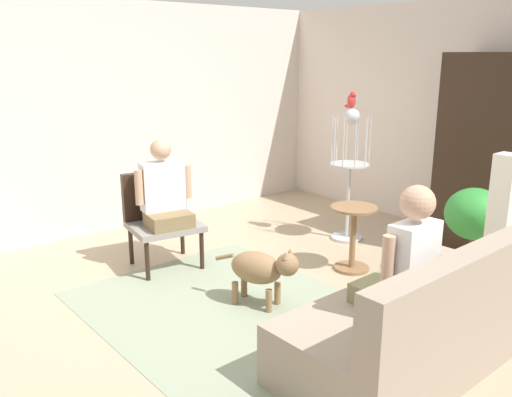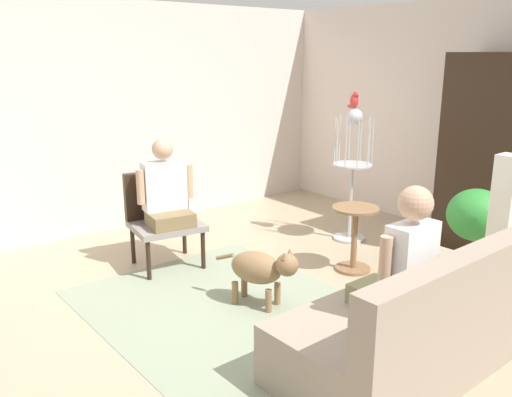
% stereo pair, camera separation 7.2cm
% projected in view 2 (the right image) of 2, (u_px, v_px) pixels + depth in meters
% --- Properties ---
extents(ground_plane, '(7.44, 7.44, 0.00)m').
position_uv_depth(ground_plane, '(270.00, 311.00, 4.53)').
color(ground_plane, tan).
extents(back_wall, '(6.37, 0.12, 2.70)m').
position_uv_depth(back_wall, '(483.00, 121.00, 6.10)').
color(back_wall, silver).
rests_on(back_wall, ground).
extents(left_wall, '(0.12, 6.80, 2.70)m').
position_uv_depth(left_wall, '(133.00, 116.00, 6.57)').
color(left_wall, silver).
rests_on(left_wall, ground).
extents(area_rug, '(2.98, 2.04, 0.01)m').
position_uv_depth(area_rug, '(245.00, 319.00, 4.38)').
color(area_rug, gray).
rests_on(area_rug, ground).
extents(couch, '(0.96, 1.72, 0.92)m').
position_uv_depth(couch, '(407.00, 330.00, 3.59)').
color(couch, gray).
rests_on(couch, ground).
extents(armchair, '(0.69, 0.75, 0.94)m').
position_uv_depth(armchair, '(162.00, 211.00, 5.46)').
color(armchair, black).
rests_on(armchair, ground).
extents(person_on_couch, '(0.50, 0.51, 0.88)m').
position_uv_depth(person_on_couch, '(403.00, 262.00, 3.49)').
color(person_on_couch, '#807A52').
extents(person_on_armchair, '(0.47, 0.57, 0.85)m').
position_uv_depth(person_on_armchair, '(166.00, 191.00, 5.27)').
color(person_on_armchair, olive).
extents(round_end_table, '(0.46, 0.46, 0.65)m').
position_uv_depth(round_end_table, '(354.00, 235.00, 5.29)').
color(round_end_table, olive).
rests_on(round_end_table, ground).
extents(dog, '(0.75, 0.43, 0.55)m').
position_uv_depth(dog, '(261.00, 268.00, 4.54)').
color(dog, olive).
rests_on(dog, ground).
extents(bird_cage_stand, '(0.44, 0.44, 1.51)m').
position_uv_depth(bird_cage_stand, '(352.00, 169.00, 6.05)').
color(bird_cage_stand, silver).
rests_on(bird_cage_stand, ground).
extents(parrot, '(0.17, 0.10, 0.19)m').
position_uv_depth(parrot, '(354.00, 100.00, 5.87)').
color(parrot, red).
rests_on(parrot, bird_cage_stand).
extents(potted_plant, '(0.54, 0.54, 0.90)m').
position_uv_depth(potted_plant, '(476.00, 221.00, 4.96)').
color(potted_plant, beige).
rests_on(potted_plant, ground).
extents(column_lamp, '(0.20, 0.20, 1.30)m').
position_uv_depth(column_lamp, '(501.00, 232.00, 4.51)').
color(column_lamp, '#4C4742').
rests_on(column_lamp, ground).
extents(armoire_cabinet, '(1.04, 0.56, 2.11)m').
position_uv_depth(armoire_cabinet, '(496.00, 156.00, 5.62)').
color(armoire_cabinet, black).
rests_on(armoire_cabinet, ground).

